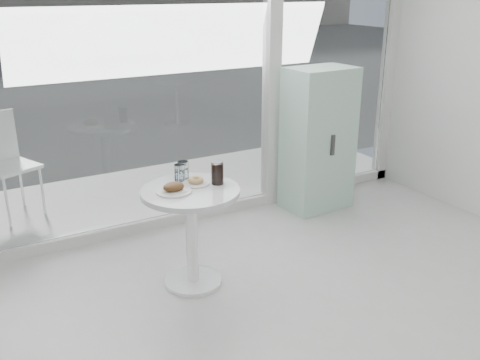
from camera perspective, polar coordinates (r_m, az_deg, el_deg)
storefront at (r=4.87m, az=-4.96°, el=14.77°), size 5.00×0.14×3.00m
main_table at (r=3.95m, az=-5.23°, el=-3.96°), size 0.72×0.72×0.77m
patio_deck at (r=5.95m, az=-8.39°, el=-1.12°), size 5.60×1.60×0.05m
street at (r=17.64m, az=-23.61°, el=11.40°), size 40.00×24.00×0.00m
mint_cabinet at (r=5.38m, az=8.33°, el=4.29°), size 0.68×0.47×1.42m
patio_chair at (r=5.52m, az=-23.80°, el=2.12°), size 0.56×0.56×0.99m
car_silver at (r=17.29m, az=-12.71°, el=14.75°), size 4.26×1.53×1.40m
plate_fritter at (r=3.82m, az=-7.04°, el=-0.89°), size 0.25×0.25×0.07m
plate_donut at (r=3.96m, az=-4.73°, el=-0.18°), size 0.20×0.20×0.05m
water_tumbler_a at (r=4.02m, az=-6.46°, el=0.67°), size 0.08×0.08×0.13m
water_tumbler_b at (r=4.07m, az=-6.08°, el=0.97°), size 0.08×0.08×0.13m
cola_glass at (r=3.93m, az=-2.43°, el=0.74°), size 0.09×0.09×0.17m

